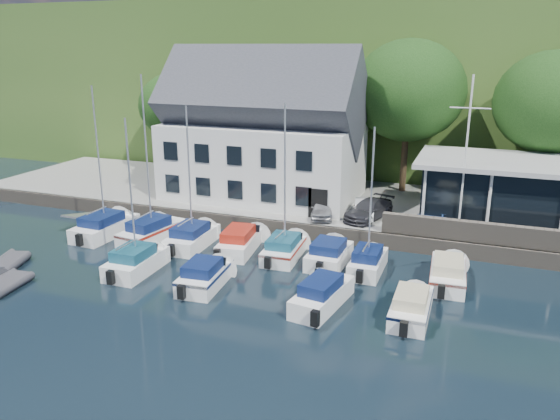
% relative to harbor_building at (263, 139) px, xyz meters
% --- Properties ---
extents(ground, '(180.00, 180.00, 0.00)m').
position_rel_harbor_building_xyz_m(ground, '(7.00, -16.50, -5.35)').
color(ground, black).
rests_on(ground, ground).
extents(quay, '(60.00, 13.00, 1.00)m').
position_rel_harbor_building_xyz_m(quay, '(7.00, 1.00, -4.85)').
color(quay, gray).
rests_on(quay, ground).
extents(quay_face, '(60.00, 0.30, 1.00)m').
position_rel_harbor_building_xyz_m(quay_face, '(7.00, -5.50, -4.85)').
color(quay_face, '#5F574C').
rests_on(quay_face, ground).
extents(hillside, '(160.00, 75.00, 16.00)m').
position_rel_harbor_building_xyz_m(hillside, '(7.00, 45.50, 2.65)').
color(hillside, '#33541F').
rests_on(hillside, ground).
extents(field_patch, '(50.00, 30.00, 0.30)m').
position_rel_harbor_building_xyz_m(field_patch, '(15.00, 53.50, 10.80)').
color(field_patch, '#596130').
rests_on(field_patch, hillside).
extents(harbor_building, '(14.40, 8.20, 8.70)m').
position_rel_harbor_building_xyz_m(harbor_building, '(0.00, 0.00, 0.00)').
color(harbor_building, silver).
rests_on(harbor_building, quay).
extents(club_pavilion, '(13.20, 7.20, 4.10)m').
position_rel_harbor_building_xyz_m(club_pavilion, '(18.00, -0.50, -2.30)').
color(club_pavilion, black).
rests_on(club_pavilion, quay).
extents(seawall, '(18.00, 0.50, 1.20)m').
position_rel_harbor_building_xyz_m(seawall, '(19.00, -5.10, -3.75)').
color(seawall, '#5F574C').
rests_on(seawall, quay).
extents(gangway, '(1.20, 6.00, 1.40)m').
position_rel_harbor_building_xyz_m(gangway, '(-9.50, -7.50, -5.35)').
color(gangway, silver).
rests_on(gangway, ground).
extents(car_silver, '(2.17, 3.75, 1.20)m').
position_rel_harbor_building_xyz_m(car_silver, '(5.71, -3.63, -3.75)').
color(car_silver, '#A6A7AB').
rests_on(car_silver, quay).
extents(car_white, '(1.93, 3.75, 1.18)m').
position_rel_harbor_building_xyz_m(car_white, '(8.33, -2.64, -3.76)').
color(car_white, white).
rests_on(car_white, quay).
extents(car_dgrey, '(3.04, 4.68, 1.26)m').
position_rel_harbor_building_xyz_m(car_dgrey, '(8.69, -2.94, -3.72)').
color(car_dgrey, '#2F2F34').
rests_on(car_dgrey, quay).
extents(car_blue, '(2.61, 4.08, 1.30)m').
position_rel_harbor_building_xyz_m(car_blue, '(12.95, -2.93, -3.70)').
color(car_blue, '#325599').
rests_on(car_blue, quay).
extents(flagpole, '(2.27, 0.20, 9.45)m').
position_rel_harbor_building_xyz_m(flagpole, '(14.41, -3.71, 0.37)').
color(flagpole, silver).
rests_on(flagpole, quay).
extents(tree_0, '(6.40, 6.40, 8.75)m').
position_rel_harbor_building_xyz_m(tree_0, '(-10.69, 5.44, 0.02)').
color(tree_0, black).
rests_on(tree_0, quay).
extents(tree_1, '(6.83, 6.83, 9.33)m').
position_rel_harbor_building_xyz_m(tree_1, '(-4.46, 5.56, 0.32)').
color(tree_1, black).
rests_on(tree_1, quay).
extents(tree_2, '(7.78, 7.78, 10.63)m').
position_rel_harbor_building_xyz_m(tree_2, '(4.20, 5.00, 0.97)').
color(tree_2, black).
rests_on(tree_2, quay).
extents(tree_3, '(8.46, 8.46, 11.56)m').
position_rel_harbor_building_xyz_m(tree_3, '(9.69, 5.24, 1.43)').
color(tree_3, black).
rests_on(tree_3, quay).
extents(tree_4, '(7.90, 7.90, 10.79)m').
position_rel_harbor_building_xyz_m(tree_4, '(19.52, 4.76, 1.05)').
color(tree_4, black).
rests_on(tree_4, quay).
extents(boat_r1_0, '(2.56, 6.99, 9.43)m').
position_rel_harbor_building_xyz_m(boat_r1_0, '(-7.39, -9.48, -0.64)').
color(boat_r1_0, white).
rests_on(boat_r1_0, ground).
extents(boat_r1_1, '(3.06, 7.11, 9.61)m').
position_rel_harbor_building_xyz_m(boat_r1_1, '(-3.91, -9.31, -0.54)').
color(boat_r1_1, white).
rests_on(boat_r1_1, ground).
extents(boat_r1_2, '(2.32, 6.20, 8.93)m').
position_rel_harbor_building_xyz_m(boat_r1_2, '(-1.05, -9.23, -0.88)').
color(boat_r1_2, white).
rests_on(boat_r1_2, ground).
extents(boat_r1_3, '(2.78, 6.70, 1.48)m').
position_rel_harbor_building_xyz_m(boat_r1_3, '(2.06, -8.88, -4.61)').
color(boat_r1_3, white).
rests_on(boat_r1_3, ground).
extents(boat_r1_4, '(2.40, 6.17, 8.31)m').
position_rel_harbor_building_xyz_m(boat_r1_4, '(4.97, -8.96, -1.20)').
color(boat_r1_4, white).
rests_on(boat_r1_4, ground).
extents(boat_r1_5, '(2.22, 5.40, 1.44)m').
position_rel_harbor_building_xyz_m(boat_r1_5, '(7.71, -9.03, -4.63)').
color(boat_r1_5, white).
rests_on(boat_r1_5, ground).
extents(boat_r1_6, '(1.79, 5.34, 8.74)m').
position_rel_harbor_building_xyz_m(boat_r1_6, '(10.01, -9.35, -0.98)').
color(boat_r1_6, white).
rests_on(boat_r1_6, ground).
extents(boat_r1_7, '(2.25, 6.45, 1.41)m').
position_rel_harbor_building_xyz_m(boat_r1_7, '(14.26, -9.35, -4.64)').
color(boat_r1_7, white).
rests_on(boat_r1_7, ground).
extents(boat_r2_1, '(2.21, 5.84, 9.24)m').
position_rel_harbor_building_xyz_m(boat_r2_1, '(-1.92, -13.88, -0.73)').
color(boat_r2_1, white).
rests_on(boat_r2_1, ground).
extents(boat_r2_2, '(2.44, 5.58, 1.44)m').
position_rel_harbor_building_xyz_m(boat_r2_2, '(2.49, -14.22, -4.63)').
color(boat_r2_2, white).
rests_on(boat_r2_2, ground).
extents(boat_r2_3, '(2.67, 6.40, 1.51)m').
position_rel_harbor_building_xyz_m(boat_r2_3, '(8.83, -14.26, -4.59)').
color(boat_r2_3, white).
rests_on(boat_r2_3, ground).
extents(boat_r2_4, '(1.85, 5.68, 1.37)m').
position_rel_harbor_building_xyz_m(boat_r2_4, '(12.97, -13.91, -4.66)').
color(boat_r2_4, white).
rests_on(boat_r2_4, ground).
extents(dinghy_0, '(2.45, 3.16, 0.65)m').
position_rel_harbor_building_xyz_m(dinghy_0, '(-9.20, -15.73, -5.03)').
color(dinghy_0, '#39383E').
rests_on(dinghy_0, ground).
extents(dinghy_1, '(1.94, 2.92, 0.64)m').
position_rel_harbor_building_xyz_m(dinghy_1, '(-7.03, -18.01, -5.03)').
color(dinghy_1, '#39383E').
rests_on(dinghy_1, ground).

